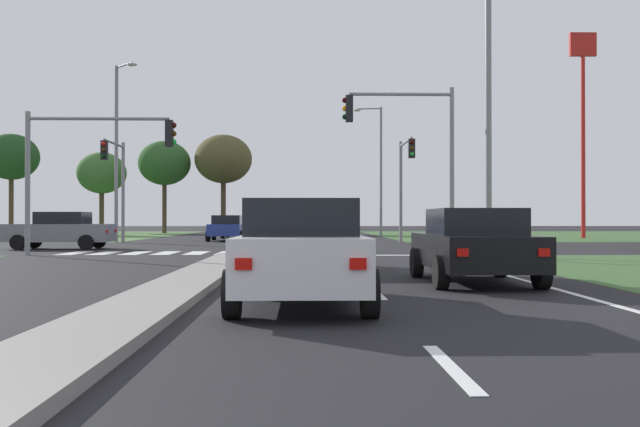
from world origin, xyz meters
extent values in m
plane|color=black|center=(0.00, 30.00, 0.00)|extent=(200.00, 200.00, 0.00)
cube|color=#385B2D|center=(25.50, 54.50, 0.00)|extent=(35.00, 35.00, 0.01)
cube|color=gray|center=(0.00, 11.00, 0.07)|extent=(1.20, 22.00, 0.14)
cube|color=#ADA89E|center=(0.00, 55.00, 0.07)|extent=(1.20, 36.00, 0.14)
cube|color=silver|center=(3.50, 4.27, 0.01)|extent=(0.14, 2.00, 0.01)
cube|color=silver|center=(3.50, 10.27, 0.01)|extent=(0.14, 2.00, 0.01)
cube|color=silver|center=(3.50, 16.27, 0.01)|extent=(0.14, 2.00, 0.01)
cube|color=silver|center=(6.85, 12.00, 0.01)|extent=(0.14, 24.00, 0.01)
cube|color=silver|center=(3.80, 23.00, 0.01)|extent=(6.40, 0.50, 0.01)
cube|color=silver|center=(-6.40, 24.80, 0.01)|extent=(0.70, 2.80, 0.01)
cube|color=silver|center=(-5.25, 24.80, 0.01)|extent=(0.70, 2.80, 0.01)
cube|color=silver|center=(-4.10, 24.80, 0.01)|extent=(0.70, 2.80, 0.01)
cube|color=silver|center=(-2.95, 24.80, 0.01)|extent=(0.70, 2.80, 0.01)
cube|color=silver|center=(-1.80, 24.80, 0.01)|extent=(0.70, 2.80, 0.01)
cube|color=silver|center=(-0.65, 24.80, 0.01)|extent=(0.70, 2.80, 0.01)
cube|color=silver|center=(0.50, 24.80, 0.01)|extent=(0.70, 2.80, 0.01)
cube|color=silver|center=(1.65, 24.80, 0.01)|extent=(0.70, 2.80, 0.01)
cube|color=black|center=(5.66, 12.29, 0.65)|extent=(1.85, 4.24, 0.66)
cube|color=black|center=(5.66, 12.14, 1.24)|extent=(1.63, 1.95, 0.52)
cube|color=red|center=(4.95, 10.14, 0.71)|extent=(0.20, 0.04, 0.14)
cube|color=red|center=(6.36, 10.14, 0.71)|extent=(0.20, 0.04, 0.14)
cylinder|color=black|center=(4.73, 13.64, 0.32)|extent=(0.22, 0.64, 0.64)
cylinder|color=black|center=(6.58, 13.64, 0.32)|extent=(0.22, 0.64, 0.64)
cylinder|color=black|center=(4.73, 10.93, 0.32)|extent=(0.22, 0.64, 0.64)
cylinder|color=black|center=(6.58, 10.93, 0.32)|extent=(0.22, 0.64, 0.64)
cube|color=#161E47|center=(-2.22, 46.23, 0.64)|extent=(1.78, 4.54, 0.64)
cube|color=black|center=(-2.22, 46.38, 1.22)|extent=(1.57, 2.09, 0.52)
cube|color=red|center=(-1.55, 48.52, 0.70)|extent=(0.20, 0.04, 0.14)
cube|color=red|center=(-2.90, 48.52, 0.70)|extent=(0.20, 0.04, 0.14)
cylinder|color=black|center=(-1.33, 44.77, 0.32)|extent=(0.22, 0.64, 0.64)
cylinder|color=black|center=(-3.11, 44.77, 0.32)|extent=(0.22, 0.64, 0.64)
cylinder|color=black|center=(-1.33, 47.68, 0.32)|extent=(0.22, 0.64, 0.64)
cylinder|color=black|center=(-3.11, 47.68, 0.32)|extent=(0.22, 0.64, 0.64)
cube|color=silver|center=(2.20, 8.64, 0.68)|extent=(1.78, 4.24, 0.73)
cube|color=black|center=(2.20, 8.49, 1.31)|extent=(1.56, 1.95, 0.52)
cube|color=red|center=(1.52, 6.50, 0.76)|extent=(0.20, 0.04, 0.14)
cube|color=red|center=(2.87, 6.50, 0.76)|extent=(0.20, 0.04, 0.14)
cylinder|color=black|center=(1.31, 9.99, 0.32)|extent=(0.22, 0.64, 0.64)
cylinder|color=black|center=(3.09, 9.99, 0.32)|extent=(0.22, 0.64, 0.64)
cylinder|color=black|center=(1.31, 7.28, 0.32)|extent=(0.22, 0.64, 0.64)
cylinder|color=black|center=(3.09, 7.28, 0.32)|extent=(0.22, 0.64, 0.64)
cube|color=#BCAD8E|center=(2.28, 16.14, 0.70)|extent=(1.73, 4.35, 0.76)
cube|color=black|center=(2.28, 15.99, 1.34)|extent=(1.52, 2.00, 0.52)
cube|color=red|center=(1.63, 13.94, 0.78)|extent=(0.20, 0.04, 0.14)
cube|color=red|center=(2.94, 13.94, 0.78)|extent=(0.20, 0.04, 0.14)
cylinder|color=black|center=(1.42, 17.53, 0.32)|extent=(0.22, 0.64, 0.64)
cylinder|color=black|center=(3.15, 17.53, 0.32)|extent=(0.22, 0.64, 0.64)
cylinder|color=black|center=(1.42, 14.74, 0.32)|extent=(0.22, 0.64, 0.64)
cylinder|color=black|center=(3.15, 14.74, 0.32)|extent=(0.22, 0.64, 0.64)
cube|color=slate|center=(-8.24, 28.54, 0.70)|extent=(4.40, 1.76, 0.76)
cube|color=black|center=(-8.09, 28.54, 1.34)|extent=(2.02, 1.55, 0.52)
cube|color=red|center=(-6.02, 27.87, 0.77)|extent=(0.04, 0.20, 0.14)
cube|color=red|center=(-6.02, 29.21, 0.77)|extent=(0.04, 0.20, 0.14)
cylinder|color=black|center=(-9.65, 27.66, 0.32)|extent=(0.64, 0.22, 0.64)
cylinder|color=black|center=(-9.65, 29.42, 0.32)|extent=(0.64, 0.22, 0.64)
cylinder|color=black|center=(-6.84, 27.66, 0.32)|extent=(0.64, 0.22, 0.64)
cylinder|color=black|center=(-6.84, 29.42, 0.32)|extent=(0.64, 0.22, 0.64)
cube|color=#19565B|center=(-2.40, 53.31, 0.64)|extent=(1.72, 4.11, 0.65)
cube|color=black|center=(-2.40, 53.46, 1.23)|extent=(1.52, 1.89, 0.52)
cube|color=red|center=(-1.75, 55.39, 0.71)|extent=(0.20, 0.04, 0.14)
cube|color=red|center=(-3.06, 55.39, 0.71)|extent=(0.20, 0.04, 0.14)
cylinder|color=black|center=(-1.54, 52.00, 0.32)|extent=(0.22, 0.64, 0.64)
cylinder|color=black|center=(-3.26, 52.00, 0.32)|extent=(0.22, 0.64, 0.64)
cylinder|color=black|center=(-1.54, 54.63, 0.32)|extent=(0.22, 0.64, 0.64)
cylinder|color=black|center=(-3.26, 54.63, 0.32)|extent=(0.22, 0.64, 0.64)
cube|color=navy|center=(-2.29, 39.78, 0.66)|extent=(1.87, 4.16, 0.67)
cube|color=black|center=(-2.29, 39.93, 1.25)|extent=(1.64, 1.91, 0.52)
cube|color=red|center=(-1.58, 41.88, 0.72)|extent=(0.20, 0.04, 0.14)
cube|color=red|center=(-3.00, 41.88, 0.72)|extent=(0.20, 0.04, 0.14)
cylinder|color=black|center=(-1.36, 38.45, 0.32)|extent=(0.22, 0.64, 0.64)
cylinder|color=black|center=(-3.23, 38.45, 0.32)|extent=(0.22, 0.64, 0.64)
cylinder|color=black|center=(-1.36, 41.11, 0.32)|extent=(0.22, 0.64, 0.64)
cylinder|color=black|center=(-3.23, 41.11, 0.32)|extent=(0.22, 0.64, 0.64)
cylinder|color=gray|center=(-7.60, 36.60, 2.74)|extent=(0.18, 0.18, 5.47)
cylinder|color=gray|center=(-7.60, 34.80, 5.22)|extent=(0.12, 3.61, 0.12)
cube|color=black|center=(-7.60, 32.99, 4.70)|extent=(0.32, 0.26, 0.95)
sphere|color=red|center=(-7.60, 32.83, 5.00)|extent=(0.20, 0.20, 0.20)
sphere|color=#3A2405|center=(-7.60, 32.83, 4.70)|extent=(0.20, 0.20, 0.20)
sphere|color=black|center=(-7.60, 32.83, 4.40)|extent=(0.20, 0.20, 0.20)
cylinder|color=gray|center=(-7.60, 23.40, 2.56)|extent=(0.18, 0.18, 5.13)
cylinder|color=gray|center=(-5.09, 23.40, 4.88)|extent=(5.03, 0.12, 0.12)
cube|color=black|center=(-2.57, 23.40, 4.35)|extent=(0.26, 0.32, 0.95)
sphere|color=#360503|center=(-2.41, 23.40, 4.65)|extent=(0.20, 0.20, 0.20)
sphere|color=#3A2405|center=(-2.41, 23.40, 4.35)|extent=(0.20, 0.20, 0.20)
sphere|color=green|center=(-2.41, 23.40, 4.05)|extent=(0.20, 0.20, 0.20)
cylinder|color=gray|center=(7.60, 36.60, 2.78)|extent=(0.18, 0.18, 5.57)
cylinder|color=gray|center=(7.60, 34.66, 5.32)|extent=(0.12, 3.88, 0.12)
cube|color=black|center=(7.60, 32.72, 4.79)|extent=(0.32, 0.26, 0.95)
sphere|color=#360503|center=(7.60, 32.56, 5.09)|extent=(0.20, 0.20, 0.20)
sphere|color=#3A2405|center=(7.60, 32.56, 4.79)|extent=(0.20, 0.20, 0.20)
sphere|color=green|center=(7.60, 32.56, 4.49)|extent=(0.20, 0.20, 0.20)
cylinder|color=gray|center=(7.60, 23.40, 3.03)|extent=(0.18, 0.18, 6.05)
cylinder|color=gray|center=(5.74, 23.40, 5.80)|extent=(3.71, 0.12, 0.12)
cube|color=black|center=(3.89, 23.40, 5.28)|extent=(0.26, 0.32, 0.95)
sphere|color=#360503|center=(3.73, 23.40, 5.58)|extent=(0.20, 0.20, 0.20)
sphere|color=orange|center=(3.73, 23.40, 5.28)|extent=(0.20, 0.20, 0.20)
sphere|color=black|center=(3.73, 23.40, 4.98)|extent=(0.20, 0.20, 0.20)
cylinder|color=gray|center=(8.18, 20.55, 4.62)|extent=(0.20, 0.20, 9.24)
cylinder|color=gray|center=(-8.18, 37.40, 4.92)|extent=(0.20, 0.20, 9.83)
cylinder|color=gray|center=(-7.59, 36.74, 9.73)|extent=(1.25, 1.39, 0.10)
ellipsoid|color=#B2B2A8|center=(-7.01, 36.08, 9.63)|extent=(0.56, 0.28, 0.20)
cylinder|color=gray|center=(8.18, 51.57, 4.94)|extent=(0.20, 0.20, 9.87)
cylinder|color=gray|center=(7.28, 51.71, 9.77)|extent=(1.81, 0.38, 0.10)
ellipsoid|color=#B2B2A8|center=(6.38, 51.86, 9.67)|extent=(0.56, 0.28, 0.20)
cylinder|color=maroon|center=(-0.03, 39.95, 0.53)|extent=(0.16, 0.16, 0.79)
cylinder|color=maroon|center=(-0.03, 39.95, 1.34)|extent=(0.34, 0.34, 0.82)
sphere|color=tan|center=(-0.03, 39.95, 1.87)|extent=(0.23, 0.23, 0.23)
cylinder|color=red|center=(21.29, 45.34, 6.20)|extent=(0.28, 0.28, 12.40)
cube|color=red|center=(21.29, 45.34, 13.20)|extent=(1.80, 0.30, 1.60)
torus|color=yellow|center=(20.89, 45.51, 13.20)|extent=(0.96, 0.16, 0.96)
torus|color=yellow|center=(21.69, 45.51, 13.20)|extent=(0.96, 0.16, 0.96)
cylinder|color=#423323|center=(-24.47, 62.78, 2.82)|extent=(0.42, 0.42, 5.64)
ellipsoid|color=#1E421E|center=(-24.47, 62.78, 7.00)|extent=(4.95, 4.95, 4.21)
cylinder|color=#423323|center=(-17.06, 65.58, 2.22)|extent=(0.45, 0.45, 4.44)
ellipsoid|color=#38602D|center=(-17.06, 65.58, 5.72)|extent=(4.64, 4.64, 3.95)
cylinder|color=#423323|center=(-10.66, 63.44, 2.59)|extent=(0.40, 0.40, 5.18)
ellipsoid|color=#285123|center=(-10.66, 63.44, 6.51)|extent=(4.83, 4.83, 4.10)
cylinder|color=#423323|center=(-5.22, 63.59, 2.72)|extent=(0.47, 0.47, 5.44)
ellipsoid|color=#4C4728|center=(-5.22, 63.59, 6.91)|extent=(5.34, 5.34, 4.54)
camera|label=1|loc=(2.22, -1.75, 1.28)|focal=39.29mm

